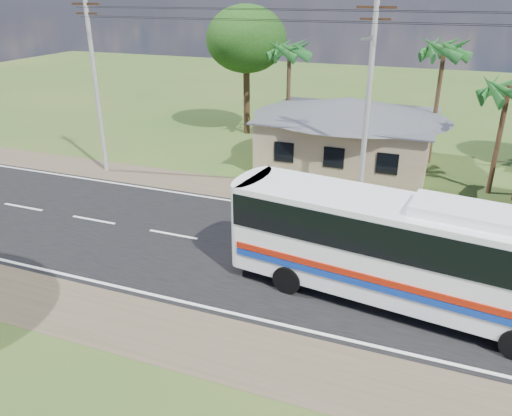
{
  "coord_description": "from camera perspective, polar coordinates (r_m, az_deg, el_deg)",
  "views": [
    {
      "loc": [
        6.56,
        -18.1,
        10.55
      ],
      "look_at": [
        -0.73,
        1.0,
        1.56
      ],
      "focal_mm": 35.0,
      "sensor_mm": 36.0,
      "label": 1
    }
  ],
  "objects": [
    {
      "name": "ground",
      "position": [
        21.96,
        0.85,
        -4.98
      ],
      "size": [
        120.0,
        120.0,
        0.0
      ],
      "primitive_type": "plane",
      "color": "#2B4B1A",
      "rests_on": "ground"
    },
    {
      "name": "motorcycle",
      "position": [
        25.92,
        16.78,
        -0.36
      ],
      "size": [
        1.64,
        0.95,
        0.82
      ],
      "primitive_type": "imported",
      "rotation": [
        0.0,
        0.0,
        1.85
      ],
      "color": "black",
      "rests_on": "ground"
    },
    {
      "name": "tree_behind_house",
      "position": [
        39.08,
        -1.12,
        18.7
      ],
      "size": [
        6.0,
        6.0,
        9.61
      ],
      "color": "#47301E",
      "rests_on": "ground"
    },
    {
      "name": "palm_far",
      "position": [
        35.91,
        3.85,
        17.5
      ],
      "size": [
        2.8,
        2.8,
        7.7
      ],
      "color": "#47301E",
      "rests_on": "ground"
    },
    {
      "name": "coach_bus",
      "position": [
        18.08,
        18.59,
        -4.42
      ],
      "size": [
        13.75,
        4.61,
        4.19
      ],
      "rotation": [
        0.0,
        0.0,
        -0.13
      ],
      "color": "white",
      "rests_on": "ground"
    },
    {
      "name": "road",
      "position": [
        21.95,
        0.85,
        -4.96
      ],
      "size": [
        120.0,
        16.0,
        0.03
      ],
      "color": "black",
      "rests_on": "ground"
    },
    {
      "name": "palm_mid",
      "position": [
        33.78,
        20.73,
        16.54
      ],
      "size": [
        2.8,
        2.8,
        8.2
      ],
      "color": "#47301E",
      "rests_on": "ground"
    },
    {
      "name": "utility_poles",
      "position": [
        25.35,
        11.96,
        12.37
      ],
      "size": [
        32.8,
        2.22,
        11.0
      ],
      "color": "#9E9E99",
      "rests_on": "ground"
    },
    {
      "name": "palm_near",
      "position": [
        29.65,
        26.89,
        11.86
      ],
      "size": [
        2.8,
        2.8,
        6.7
      ],
      "color": "#47301E",
      "rests_on": "ground"
    },
    {
      "name": "house",
      "position": [
        32.57,
        10.57,
        9.29
      ],
      "size": [
        12.4,
        10.0,
        5.0
      ],
      "color": "tan",
      "rests_on": "ground"
    }
  ]
}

